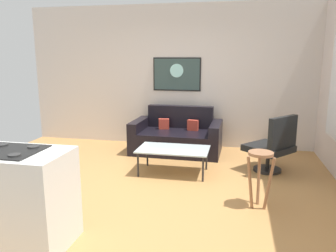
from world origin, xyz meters
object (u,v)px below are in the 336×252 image
(armchair, at_px, (273,146))
(wall_painting, at_px, (177,74))
(coffee_table, at_px, (173,150))
(bar_stool, at_px, (260,166))
(couch, at_px, (177,138))

(armchair, height_order, wall_painting, wall_painting)
(coffee_table, height_order, armchair, armchair)
(coffee_table, relative_size, bar_stool, 1.58)
(couch, bearing_deg, coffee_table, -82.29)
(coffee_table, distance_m, wall_painting, 2.04)
(armchair, height_order, bar_stool, armchair)
(couch, relative_size, bar_stool, 2.41)
(couch, distance_m, coffee_table, 1.20)
(couch, distance_m, bar_stool, 2.58)
(bar_stool, bearing_deg, armchair, 78.27)
(bar_stool, xyz_separation_m, wall_painting, (-1.50, 2.68, 0.93))
(coffee_table, distance_m, armchair, 1.55)
(armchair, xyz_separation_m, wall_painting, (-1.78, 1.36, 1.01))
(couch, relative_size, armchair, 1.82)
(couch, height_order, coffee_table, couch)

